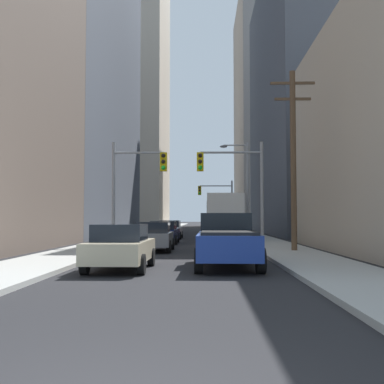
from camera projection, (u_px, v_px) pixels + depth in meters
sidewalk_left at (151, 232)px, 54.04m from camera, size 2.96×160.00×0.15m
sidewalk_right at (240, 232)px, 53.80m from camera, size 2.96×160.00×0.15m
city_bus at (223, 215)px, 37.32m from camera, size 2.67×11.53×3.40m
pickup_truck_blue at (227, 241)px, 16.64m from camera, size 2.20×5.43×1.90m
sedan_beige at (121, 247)px, 15.73m from camera, size 1.95×4.22×1.52m
sedan_grey at (154, 236)px, 24.52m from camera, size 1.95×4.21×1.52m
sedan_navy at (164, 232)px, 31.81m from camera, size 1.95×4.26×1.52m
sedan_white at (170, 229)px, 39.18m from camera, size 1.95×4.25×1.52m
sedan_maroon at (211, 227)px, 47.10m from camera, size 1.95×4.26×1.52m
traffic_signal_near_left at (136, 177)px, 26.75m from camera, size 3.10×0.44×6.00m
traffic_signal_near_right at (233, 177)px, 26.62m from camera, size 3.73×0.44×6.00m
traffic_signal_far_right at (217, 198)px, 54.65m from camera, size 3.99×0.44×6.00m
utility_pole_right at (293, 156)px, 23.47m from camera, size 2.20×0.28×9.03m
street_lamp_right at (243, 181)px, 36.32m from camera, size 2.18×0.32×7.50m
building_left_mid_office at (34, 68)px, 49.73m from camera, size 18.35×29.54×34.83m
building_left_far_tower at (110, 54)px, 96.27m from camera, size 22.70×25.36×69.65m
building_right_mid_block at (370, 101)px, 52.87m from camera, size 23.81×29.27×29.50m
building_right_far_highrise at (275, 113)px, 95.92m from camera, size 14.86×26.69×45.52m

